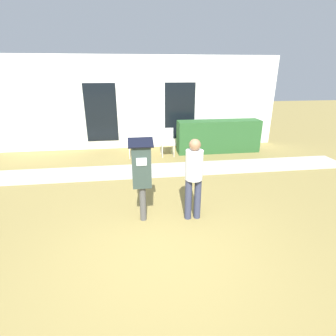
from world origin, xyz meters
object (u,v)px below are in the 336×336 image
Objects in this scene: person_standing at (194,174)px; outdoor_chair_left at (135,141)px; outdoor_chair_middle at (167,140)px; parking_meter at (142,170)px.

person_standing is 4.23m from outdoor_chair_left.
parking_meter is at bearing -92.04° from outdoor_chair_middle.
parking_meter is 1.01× the size of person_standing.
person_standing is 4.10m from outdoor_chair_middle.
person_standing reaches higher than outdoor_chair_left.
outdoor_chair_left and outdoor_chair_middle have the same top height.
person_standing reaches higher than outdoor_chair_middle.
person_standing is 1.76× the size of outdoor_chair_left.
parking_meter is 1.77× the size of outdoor_chair_left.
person_standing is 1.76× the size of outdoor_chair_middle.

